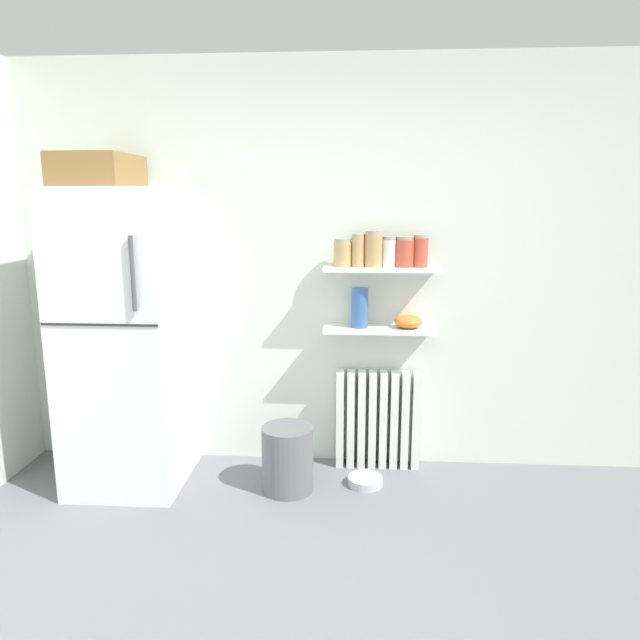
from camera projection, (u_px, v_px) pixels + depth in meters
ground_plane at (357, 612)px, 2.48m from camera, size 7.04×7.04×0.00m
back_wall at (360, 269)px, 3.73m from camera, size 7.04×0.10×2.60m
refrigerator at (126, 333)px, 3.50m from camera, size 0.66×0.74×1.99m
radiator at (378, 419)px, 3.79m from camera, size 0.54×0.12×0.65m
wall_shelf_lower at (380, 329)px, 3.64m from camera, size 0.71×0.22×0.02m
wall_shelf_upper at (381, 269)px, 3.56m from camera, size 0.71×0.22×0.02m
storage_jar_0 at (343, 253)px, 3.56m from camera, size 0.11×0.11×0.17m
storage_jar_1 at (358, 251)px, 3.55m from camera, size 0.09×0.09×0.20m
storage_jar_2 at (374, 249)px, 3.54m from camera, size 0.11×0.11×0.22m
storage_jar_3 at (389, 252)px, 3.54m from camera, size 0.09×0.09×0.19m
storage_jar_4 at (405, 252)px, 3.53m from camera, size 0.12×0.12×0.19m
storage_jar_5 at (420, 251)px, 3.52m from camera, size 0.09×0.09×0.20m
vase at (360, 308)px, 3.62m from camera, size 0.11×0.11×0.25m
shelf_bowl at (408, 322)px, 3.62m from camera, size 0.18×0.18×0.08m
trash_bin at (288, 458)px, 3.50m from camera, size 0.31×0.31×0.40m
pet_food_bowl at (365, 481)px, 3.59m from camera, size 0.22×0.22×0.05m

